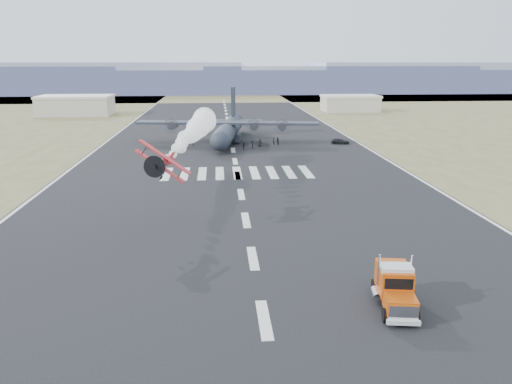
{
  "coord_description": "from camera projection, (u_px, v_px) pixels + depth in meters",
  "views": [
    {
      "loc": [
        -3.22,
        -33.7,
        19.07
      ],
      "look_at": [
        1.1,
        22.23,
        4.0
      ],
      "focal_mm": 35.0,
      "sensor_mm": 36.0,
      "label": 1
    }
  ],
  "objects": [
    {
      "name": "ridge_seg_f",
      "position": [
        442.0,
        77.0,
        295.46
      ],
      "size": [
        150.0,
        50.0,
        17.0
      ],
      "primitive_type": "cube",
      "color": "#8B93B0",
      "rests_on": "ground"
    },
    {
      "name": "semi_truck",
      "position": [
        395.0,
        286.0,
        39.23
      ],
      "size": [
        3.47,
        7.96,
        3.5
      ],
      "rotation": [
        0.0,
        0.0,
        -0.14
      ],
      "color": "black",
      "rests_on": "ground"
    },
    {
      "name": "crew_b",
      "position": [
        277.0,
        141.0,
        113.3
      ],
      "size": [
        0.74,
        0.92,
        1.65
      ],
      "primitive_type": "imported",
      "rotation": [
        0.0,
        0.0,
        4.36
      ],
      "color": "black",
      "rests_on": "ground"
    },
    {
      "name": "crew_c",
      "position": [
        252.0,
        144.0,
        108.79
      ],
      "size": [
        0.78,
        1.23,
        1.76
      ],
      "primitive_type": "imported",
      "rotation": [
        0.0,
        0.0,
        4.47
      ],
      "color": "black",
      "rests_on": "ground"
    },
    {
      "name": "crew_h",
      "position": [
        244.0,
        146.0,
        107.37
      ],
      "size": [
        0.49,
        0.77,
        1.56
      ],
      "primitive_type": "imported",
      "rotation": [
        0.0,
        0.0,
        1.6
      ],
      "color": "black",
      "rests_on": "ground"
    },
    {
      "name": "runway_markings",
      "position": [
        235.0,
        161.0,
        95.41
      ],
      "size": [
        60.0,
        260.0,
        0.01
      ],
      "primitive_type": null,
      "color": "silver",
      "rests_on": "ground"
    },
    {
      "name": "crew_g",
      "position": [
        178.0,
        144.0,
        109.05
      ],
      "size": [
        0.74,
        0.81,
        1.84
      ],
      "primitive_type": "imported",
      "rotation": [
        0.0,
        0.0,
        1.9
      ],
      "color": "black",
      "rests_on": "ground"
    },
    {
      "name": "ridge_seg_d",
      "position": [
        222.0,
        81.0,
        286.3
      ],
      "size": [
        150.0,
        50.0,
        13.0
      ],
      "primitive_type": "cube",
      "color": "#8B93B0",
      "rests_on": "ground"
    },
    {
      "name": "hangar_right",
      "position": [
        350.0,
        103.0,
        184.71
      ],
      "size": [
        20.5,
        12.5,
        5.9
      ],
      "color": "#AAA397",
      "rests_on": "ground"
    },
    {
      "name": "crew_f",
      "position": [
        193.0,
        141.0,
        113.04
      ],
      "size": [
        0.64,
        1.73,
        1.84
      ],
      "primitive_type": "imported",
      "rotation": [
        0.0,
        0.0,
        4.76
      ],
      "color": "black",
      "rests_on": "ground"
    },
    {
      "name": "ridge_seg_c",
      "position": [
        107.0,
        78.0,
        280.94
      ],
      "size": [
        150.0,
        50.0,
        17.0
      ],
      "primitive_type": "cube",
      "color": "#8B93B0",
      "rests_on": "ground"
    },
    {
      "name": "ridge_seg_e",
      "position": [
        334.0,
        79.0,
        290.88
      ],
      "size": [
        150.0,
        50.0,
        15.0
      ],
      "primitive_type": "cube",
      "color": "#8B93B0",
      "rests_on": "ground"
    },
    {
      "name": "scrub_far",
      "position": [
        223.0,
        96.0,
        259.1
      ],
      "size": [
        500.0,
        80.0,
        0.0
      ],
      "primitive_type": "cube",
      "color": "brown",
      "rests_on": "ground"
    },
    {
      "name": "smoke_trail",
      "position": [
        200.0,
        126.0,
        84.72
      ],
      "size": [
        6.24,
        36.35,
        4.26
      ],
      "rotation": [
        0.0,
        0.0,
        -0.11
      ],
      "color": "white"
    },
    {
      "name": "crew_e",
      "position": [
        260.0,
        143.0,
        111.26
      ],
      "size": [
        0.97,
        0.79,
        1.72
      ],
      "primitive_type": "imported",
      "rotation": [
        0.0,
        0.0,
        2.76
      ],
      "color": "black",
      "rests_on": "ground"
    },
    {
      "name": "aerobatic_biplane",
      "position": [
        162.0,
        163.0,
        56.0
      ],
      "size": [
        5.83,
        6.12,
        5.01
      ],
      "rotation": [
        0.0,
        0.57,
        -0.11
      ],
      "color": "red"
    },
    {
      "name": "ground",
      "position": [
        264.0,
        319.0,
        37.64
      ],
      "size": [
        500.0,
        500.0,
        0.0
      ],
      "primitive_type": "plane",
      "color": "black",
      "rests_on": "ground"
    },
    {
      "name": "crew_d",
      "position": [
        213.0,
        143.0,
        111.35
      ],
      "size": [
        1.08,
        0.9,
        1.64
      ],
      "primitive_type": "imported",
      "rotation": [
        0.0,
        0.0,
        2.64
      ],
      "color": "black",
      "rests_on": "ground"
    },
    {
      "name": "support_vehicle",
      "position": [
        340.0,
        141.0,
        114.92
      ],
      "size": [
        4.55,
        2.73,
        1.18
      ],
      "primitive_type": "imported",
      "rotation": [
        0.0,
        0.0,
        1.38
      ],
      "color": "black",
      "rests_on": "ground"
    },
    {
      "name": "crew_a",
      "position": [
        274.0,
        141.0,
        112.95
      ],
      "size": [
        0.61,
        0.71,
        1.81
      ],
      "primitive_type": "imported",
      "rotation": [
        0.0,
        0.0,
        4.61
      ],
      "color": "black",
      "rests_on": "ground"
    },
    {
      "name": "hangar_left",
      "position": [
        76.0,
        105.0,
        172.5
      ],
      "size": [
        24.5,
        14.5,
        6.7
      ],
      "color": "#AAA397",
      "rests_on": "ground"
    },
    {
      "name": "transport_aircraft",
      "position": [
        228.0,
        129.0,
        116.98
      ],
      "size": [
        42.08,
        34.53,
        12.14
      ],
      "rotation": [
        0.0,
        0.0,
        -0.14
      ],
      "color": "#222633",
      "rests_on": "ground"
    }
  ]
}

